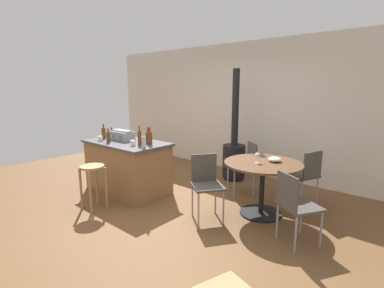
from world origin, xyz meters
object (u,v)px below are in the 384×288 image
at_px(wood_stove, 234,154).
at_px(dining_table, 263,175).
at_px(cup_1, 100,138).
at_px(cup_0, 133,143).
at_px(toolbox, 122,135).
at_px(bottle_3, 104,133).
at_px(bottle_6, 140,138).
at_px(kitchen_island, 128,166).
at_px(bottle_4, 112,134).
at_px(serving_bowl, 275,159).
at_px(wooden_stool, 93,177).
at_px(folding_chair_near, 206,181).
at_px(wine_glass, 257,155).
at_px(bottle_2, 150,138).
at_px(folding_chair_left, 305,173).
at_px(bottle_0, 148,137).
at_px(folding_chair_far, 295,203).
at_px(bottle_5, 108,137).
at_px(bottle_1, 144,142).
at_px(folding_chair_right, 245,164).

bearing_deg(wood_stove, dining_table, -43.29).
bearing_deg(cup_1, cup_0, 7.55).
distance_m(toolbox, bottle_3, 0.42).
bearing_deg(bottle_6, kitchen_island, 173.62).
bearing_deg(bottle_4, serving_bowl, 14.17).
height_order(toolbox, cup_1, toolbox).
height_order(wooden_stool, folding_chair_near, folding_chair_near).
xyz_separation_m(dining_table, wood_stove, (-1.16, 1.09, -0.07)).
xyz_separation_m(wooden_stool, wine_glass, (1.95, 1.37, 0.38)).
bearing_deg(bottle_6, folding_chair_near, 4.34).
bearing_deg(cup_0, serving_bowl, 25.95).
relative_size(bottle_2, bottle_4, 1.48).
relative_size(bottle_2, serving_bowl, 1.57).
height_order(bottle_4, bottle_6, bottle_6).
bearing_deg(folding_chair_left, bottle_0, -150.41).
relative_size(folding_chair_far, wine_glass, 5.93).
height_order(wooden_stool, bottle_4, bottle_4).
height_order(dining_table, folding_chair_near, folding_chair_near).
height_order(bottle_5, cup_0, bottle_5).
bearing_deg(wine_glass, bottle_0, -165.36).
xyz_separation_m(bottle_0, wine_glass, (1.74, 0.45, -0.11)).
distance_m(kitchen_island, bottle_3, 0.80).
bearing_deg(bottle_4, kitchen_island, -7.81).
xyz_separation_m(wooden_stool, folding_chair_near, (1.47, 0.84, 0.04)).
relative_size(dining_table, bottle_3, 4.14).
bearing_deg(serving_bowl, toolbox, -163.27).
relative_size(bottle_1, cup_0, 2.23).
height_order(bottle_1, bottle_5, bottle_1).
height_order(kitchen_island, bottle_4, bottle_4).
bearing_deg(kitchen_island, bottle_6, -6.38).
distance_m(bottle_1, wine_glass, 1.70).
bearing_deg(bottle_1, bottle_5, -173.23).
bearing_deg(cup_1, folding_chair_right, 36.77).
bearing_deg(toolbox, wine_glass, 12.93).
relative_size(folding_chair_near, serving_bowl, 4.91).
relative_size(bottle_3, bottle_5, 1.09).
distance_m(folding_chair_right, toolbox, 2.18).
relative_size(wood_stove, bottle_3, 8.21).
xyz_separation_m(bottle_0, bottle_6, (-0.01, -0.17, 0.02)).
bearing_deg(bottle_1, dining_table, 26.71).
bearing_deg(folding_chair_far, wooden_stool, -160.06).
height_order(folding_chair_left, bottle_2, bottle_2).
relative_size(folding_chair_near, bottle_5, 3.70).
relative_size(folding_chair_right, wine_glass, 6.10).
bearing_deg(bottle_1, bottle_2, 116.78).
bearing_deg(folding_chair_far, cup_1, -172.50).
bearing_deg(kitchen_island, folding_chair_left, 27.69).
bearing_deg(cup_0, kitchen_island, 157.70).
distance_m(dining_table, bottle_2, 1.84).
bearing_deg(cup_0, folding_chair_far, 7.49).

